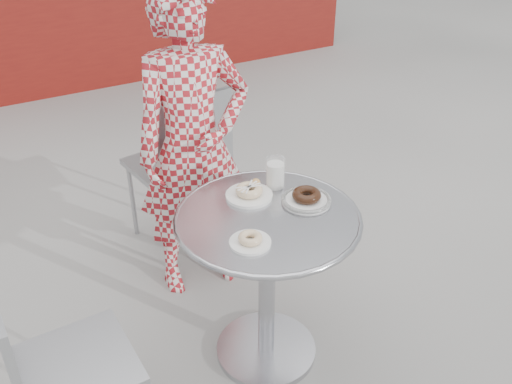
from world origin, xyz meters
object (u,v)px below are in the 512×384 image
seated_person (194,147)px  milk_cup (275,174)px  plate_near (250,240)px  plate_checker (306,198)px  plate_far (250,192)px  bistro_table (267,253)px  chair_far (179,196)px

seated_person → milk_cup: 0.49m
plate_near → milk_cup: (0.29, 0.30, 0.05)m
plate_near → plate_checker: (0.33, 0.13, 0.00)m
seated_person → plate_far: (0.04, -0.47, -0.00)m
plate_checker → milk_cup: milk_cup is taller
bistro_table → plate_checker: size_ratio=3.68×
bistro_table → plate_checker: 0.27m
milk_cup → plate_far: bearing=-173.0°
plate_far → milk_cup: bearing=7.0°
chair_far → milk_cup: (0.12, -0.82, 0.52)m
chair_far → seated_person: (-0.05, -0.36, 0.48)m
seated_person → milk_cup: size_ratio=11.82×
bistro_table → chair_far: 1.04m
plate_far → milk_cup: (0.13, 0.02, 0.04)m
plate_near → chair_far: bearing=81.7°
seated_person → milk_cup: seated_person is taller
bistro_table → chair_far: bearing=89.0°
bistro_table → plate_near: bearing=-140.1°
chair_far → plate_near: (-0.16, -1.12, 0.47)m
chair_far → plate_checker: bearing=92.2°
bistro_table → plate_near: 0.27m
plate_near → milk_cup: bearing=46.2°
bistro_table → plate_checker: bearing=3.4°
bistro_table → chair_far: chair_far is taller
seated_person → plate_checker: 0.66m
seated_person → milk_cup: (0.17, -0.46, 0.04)m
plate_near → plate_checker: plate_checker is taller
seated_person → plate_near: size_ratio=10.05×
seated_person → plate_near: 0.77m
chair_far → plate_far: (-0.01, -0.84, 0.48)m
plate_near → plate_checker: size_ratio=0.75×
bistro_table → seated_person: 0.67m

